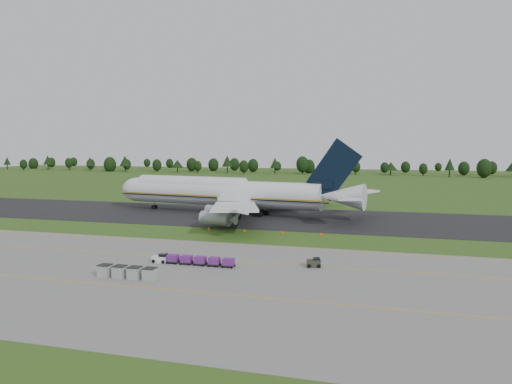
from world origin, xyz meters
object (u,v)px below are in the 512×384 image
(uld_row, at_px, (127,272))
(edge_markers, at_px, (263,232))
(aircraft, at_px, (226,193))
(baggage_train, at_px, (192,260))
(utility_cart, at_px, (314,263))

(uld_row, xyz_separation_m, edge_markers, (9.07, 41.26, -0.67))
(aircraft, xyz_separation_m, edge_markers, (17.73, -26.38, -5.67))
(aircraft, relative_size, edge_markers, 2.88)
(baggage_train, relative_size, utility_cart, 5.84)
(baggage_train, bearing_deg, utility_cart, 11.39)
(edge_markers, bearing_deg, uld_row, -102.39)
(baggage_train, bearing_deg, aircraft, 103.97)
(baggage_train, relative_size, edge_markers, 0.54)
(uld_row, bearing_deg, aircraft, 97.30)
(uld_row, bearing_deg, baggage_train, 60.67)
(aircraft, xyz_separation_m, baggage_train, (14.33, -57.57, -5.12))
(aircraft, height_order, baggage_train, aircraft)
(aircraft, relative_size, uld_row, 8.30)
(utility_cart, bearing_deg, baggage_train, -168.61)
(aircraft, bearing_deg, baggage_train, -76.03)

